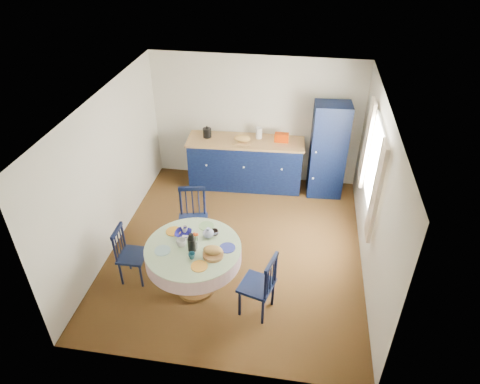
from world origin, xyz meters
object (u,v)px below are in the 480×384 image
object	(u,v)px
pantry_cabinet	(328,151)
mug_d	(185,229)
chair_left	(130,254)
chair_right	(260,285)
mug_c	(215,233)
mug_b	(192,256)
chair_far	(193,219)
cobalt_bowl	(183,234)
kitchen_counter	(245,163)
dining_table	(194,254)
mug_a	(181,243)

from	to	relation	value
pantry_cabinet	mug_d	size ratio (longest dim) A/B	20.46
chair_left	chair_right	xyz separation A→B (m)	(1.95, -0.35, 0.04)
pantry_cabinet	mug_c	xyz separation A→B (m)	(-1.60, -2.55, -0.07)
chair_left	mug_b	xyz separation A→B (m)	(1.03, -0.31, 0.39)
chair_far	mug_b	size ratio (longest dim) A/B	10.93
chair_left	cobalt_bowl	size ratio (longest dim) A/B	3.85
kitchen_counter	cobalt_bowl	size ratio (longest dim) A/B	9.55
dining_table	mug_d	bearing A→B (deg)	123.35
mug_b	cobalt_bowl	world-z (taller)	mug_b
pantry_cabinet	cobalt_bowl	world-z (taller)	pantry_cabinet
chair_right	cobalt_bowl	world-z (taller)	chair_right
pantry_cabinet	mug_a	size ratio (longest dim) A/B	13.37
mug_d	cobalt_bowl	bearing A→B (deg)	-90.69
pantry_cabinet	chair_left	size ratio (longest dim) A/B	2.03
kitchen_counter	mug_d	size ratio (longest dim) A/B	24.99
dining_table	mug_a	xyz separation A→B (m)	(-0.16, -0.00, 0.18)
pantry_cabinet	mug_b	xyz separation A→B (m)	(-1.80, -3.07, -0.07)
pantry_cabinet	dining_table	world-z (taller)	pantry_cabinet
cobalt_bowl	chair_left	bearing A→B (deg)	-170.11
kitchen_counter	chair_right	size ratio (longest dim) A/B	2.27
chair_left	chair_far	xyz separation A→B (m)	(0.73, 0.88, 0.07)
chair_far	mug_c	world-z (taller)	chair_far
chair_far	mug_b	bearing A→B (deg)	-87.36
kitchen_counter	chair_left	world-z (taller)	kitchen_counter
dining_table	mug_b	bearing A→B (deg)	-80.48
mug_a	mug_d	world-z (taller)	mug_a
mug_c	kitchen_counter	bearing A→B (deg)	88.77
mug_c	cobalt_bowl	size ratio (longest dim) A/B	0.46
kitchen_counter	chair_far	xyz separation A→B (m)	(-0.56, -1.94, 0.02)
chair_far	mug_d	world-z (taller)	chair_far
kitchen_counter	mug_b	distance (m)	3.15
dining_table	pantry_cabinet	bearing A→B (deg)	57.23
chair_right	mug_c	xyz separation A→B (m)	(-0.72, 0.56, 0.35)
chair_far	chair_left	bearing A→B (deg)	-141.46
pantry_cabinet	mug_c	distance (m)	3.01
kitchen_counter	dining_table	world-z (taller)	kitchen_counter
kitchen_counter	cobalt_bowl	bearing A→B (deg)	-103.51
pantry_cabinet	chair_right	xyz separation A→B (m)	(-0.88, -3.11, -0.42)
mug_a	mug_b	size ratio (longest dim) A/B	1.45
pantry_cabinet	chair_right	bearing A→B (deg)	-109.69
pantry_cabinet	dining_table	bearing A→B (deg)	-126.63
chair_right	pantry_cabinet	bearing A→B (deg)	-179.58
chair_left	mug_d	world-z (taller)	chair_left
mug_a	mug_d	xyz separation A→B (m)	(-0.04, 0.31, -0.01)
chair_left	mug_c	distance (m)	1.31
chair_far	mug_a	world-z (taller)	chair_far
chair_left	chair_right	distance (m)	1.98
chair_right	mug_a	xyz separation A→B (m)	(-1.12, 0.26, 0.36)
chair_right	mug_d	xyz separation A→B (m)	(-1.15, 0.57, 0.35)
chair_far	mug_a	bearing A→B (deg)	-95.72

